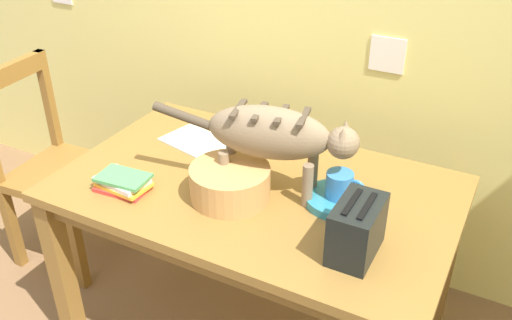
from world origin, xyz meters
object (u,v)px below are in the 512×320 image
Objects in this scene: cat at (274,135)px; coffee_mug at (340,185)px; saucer_bowl at (338,200)px; dining_table at (256,205)px; wooden_chair_near at (55,169)px; toaster at (357,229)px; magazine at (197,142)px; book_stack at (123,182)px; wicker_basket at (230,182)px.

coffee_mug is at bearing 89.83° from cat.
coffee_mug is (0.00, 0.00, 0.06)m from saucer_bowl.
wooden_chair_near reaches higher than dining_table.
toaster reaches higher than dining_table.
dining_table is 0.40m from magazine.
saucer_bowl is 0.26m from toaster.
dining_table is 0.32m from cat.
cat reaches higher than coffee_mug.
saucer_bowl is at bearing 21.18° from book_stack.
wooden_chair_near reaches higher than wicker_basket.
dining_table is 0.34m from coffee_mug.
coffee_mug is at bearing 21.09° from book_stack.
dining_table is 0.31m from saucer_bowl.
coffee_mug is 0.25m from toaster.
cat is 2.50× the size of magazine.
wicker_basket is (-0.33, -0.13, 0.04)m from saucer_bowl.
wicker_basket is at bearing -158.44° from coffee_mug.
toaster reaches higher than magazine.
coffee_mug is at bearing 120.77° from toaster.
book_stack is at bearing -82.10° from magazine.
cat reaches higher than saucer_bowl.
toaster is (0.42, -0.19, 0.17)m from dining_table.
magazine is 1.37× the size of toaster.
cat is at bearing 153.75° from toaster.
toaster is (0.13, -0.22, 0.07)m from saucer_bowl.
magazine is 0.77m from wooden_chair_near.
saucer_bowl is 1.13× the size of book_stack.
wooden_chair_near is at bearing 156.85° from book_stack.
cat reaches higher than magazine.
wicker_basket is at bearing -63.27° from cat.
toaster is at bearing -24.01° from dining_table.
toaster is (0.82, 0.05, 0.06)m from book_stack.
wooden_chair_near is at bearing 178.96° from coffee_mug.
dining_table is 0.19m from wicker_basket.
magazine is 0.42m from wicker_basket.
magazine is at bearing 155.44° from toaster.
dining_table is 10.37× the size of coffee_mug.
wicker_basket is at bearing 20.62° from book_stack.
wicker_basket reaches higher than book_stack.
coffee_mug reaches higher than magazine.
coffee_mug is 0.49× the size of wicker_basket.
cat is 0.73× the size of wooden_chair_near.
cat reaches higher than dining_table.
cat is (0.07, -0.02, 0.31)m from dining_table.
toaster is (0.35, -0.17, -0.14)m from cat.
cat is at bearing -9.49° from magazine.
cat is at bearing -12.54° from dining_table.
saucer_bowl is 0.06m from coffee_mug.
dining_table is 1.08m from wooden_chair_near.
saucer_bowl reaches higher than dining_table.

